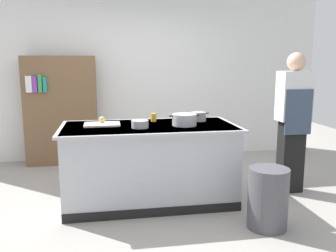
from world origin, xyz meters
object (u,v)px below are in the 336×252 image
at_px(onion, 102,120).
at_px(mixing_bowl, 140,124).
at_px(sauce_pan, 199,116).
at_px(juice_cup, 154,117).
at_px(trash_bin, 268,198).
at_px(bookshelf, 61,111).
at_px(person_chef, 293,119).
at_px(stock_pot, 184,120).

relative_size(onion, mixing_bowl, 0.40).
relative_size(sauce_pan, juice_cup, 2.50).
xyz_separation_m(sauce_pan, mixing_bowl, (-0.74, -0.34, -0.01)).
xyz_separation_m(mixing_bowl, juice_cup, (0.20, 0.39, 0.01)).
relative_size(trash_bin, bookshelf, 0.36).
bearing_deg(trash_bin, onion, 147.12).
xyz_separation_m(onion, bookshelf, (-0.65, 1.65, -0.11)).
bearing_deg(mixing_bowl, sauce_pan, 24.40).
relative_size(juice_cup, person_chef, 0.06).
height_order(onion, person_chef, person_chef).
height_order(onion, juice_cup, juice_cup).
xyz_separation_m(onion, mixing_bowl, (0.41, -0.28, -0.02)).
bearing_deg(stock_pot, person_chef, 4.11).
bearing_deg(juice_cup, mixing_bowl, -117.39).
bearing_deg(person_chef, bookshelf, 66.80).
relative_size(juice_cup, bookshelf, 0.06).
height_order(sauce_pan, person_chef, person_chef).
height_order(mixing_bowl, bookshelf, bookshelf).
relative_size(stock_pot, bookshelf, 0.20).
xyz_separation_m(onion, sauce_pan, (1.15, 0.06, -0.00)).
xyz_separation_m(onion, juice_cup, (0.61, 0.11, -0.01)).
bearing_deg(sauce_pan, stock_pot, -130.65).
distance_m(onion, juice_cup, 0.62).
relative_size(mixing_bowl, bookshelf, 0.11).
bearing_deg(mixing_bowl, bookshelf, 118.77).
xyz_separation_m(stock_pot, person_chef, (1.38, 0.10, -0.05)).
bearing_deg(mixing_bowl, trash_bin, -32.45).
distance_m(sauce_pan, bookshelf, 2.41).
bearing_deg(bookshelf, mixing_bowl, -61.23).
bearing_deg(juice_cup, onion, -169.68).
xyz_separation_m(mixing_bowl, trash_bin, (1.17, -0.74, -0.64)).
bearing_deg(person_chef, mixing_bowl, 102.62).
bearing_deg(trash_bin, bookshelf, 129.82).
height_order(sauce_pan, trash_bin, sauce_pan).
height_order(stock_pot, juice_cup, stock_pot).
relative_size(stock_pot, person_chef, 0.20).
relative_size(mixing_bowl, juice_cup, 1.88).
relative_size(sauce_pan, trash_bin, 0.41).
distance_m(sauce_pan, person_chef, 1.16).
relative_size(stock_pot, mixing_bowl, 1.82).
distance_m(stock_pot, bookshelf, 2.44).
height_order(stock_pot, trash_bin, stock_pot).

